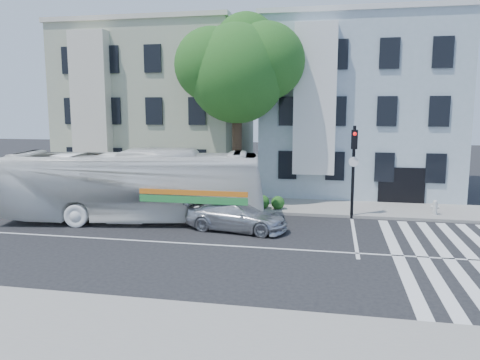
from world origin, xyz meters
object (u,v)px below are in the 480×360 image
(traffic_signal, at_px, (354,159))
(fire_hydrant, at_px, (435,207))
(sedan, at_px, (237,216))
(bus, at_px, (134,186))

(traffic_signal, relative_size, fire_hydrant, 6.19)
(traffic_signal, bearing_deg, fire_hydrant, 19.97)
(sedan, relative_size, fire_hydrant, 6.17)
(bus, xyz_separation_m, sedan, (5.31, -0.80, -1.10))
(sedan, distance_m, traffic_signal, 6.72)
(bus, bearing_deg, sedan, -108.03)
(bus, height_order, traffic_signal, traffic_signal)
(sedan, xyz_separation_m, fire_hydrant, (9.48, 4.52, -0.14))
(sedan, bearing_deg, bus, 91.19)
(bus, distance_m, fire_hydrant, 15.30)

